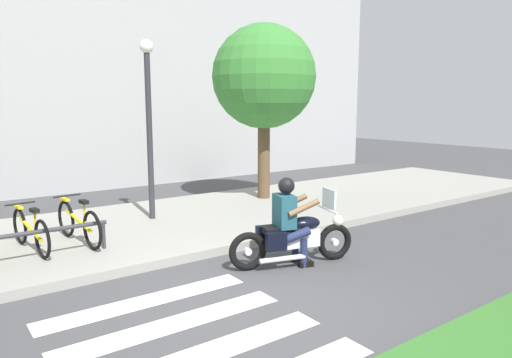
{
  "coord_description": "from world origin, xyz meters",
  "views": [
    {
      "loc": [
        -3.37,
        -4.74,
        2.55
      ],
      "look_at": [
        1.96,
        2.62,
        1.1
      ],
      "focal_mm": 32.98,
      "sensor_mm": 36.0,
      "label": 1
    }
  ],
  "objects": [
    {
      "name": "ground_plane",
      "position": [
        0.0,
        0.0,
        0.0
      ],
      "size": [
        48.0,
        48.0,
        0.0
      ],
      "primitive_type": "plane",
      "color": "#424244"
    },
    {
      "name": "bicycle_3",
      "position": [
        -1.22,
        3.47,
        0.51
      ],
      "size": [
        0.48,
        1.75,
        0.8
      ],
      "color": "black",
      "rests_on": "sidewalk"
    },
    {
      "name": "sidewalk",
      "position": [
        0.0,
        4.02,
        0.07
      ],
      "size": [
        24.0,
        4.4,
        0.15
      ],
      "primitive_type": "cube",
      "color": "gray",
      "rests_on": "ground"
    },
    {
      "name": "building_backdrop",
      "position": [
        0.0,
        9.72,
        4.74
      ],
      "size": [
        24.0,
        1.2,
        9.48
      ],
      "primitive_type": "cube",
      "color": "#A5A5A5",
      "rests_on": "ground"
    },
    {
      "name": "crosswalk_stripe_1",
      "position": [
        -1.12,
        -0.8,
        0.0
      ],
      "size": [
        2.8,
        0.4,
        0.01
      ],
      "primitive_type": "cube",
      "color": "white",
      "rests_on": "ground"
    },
    {
      "name": "crosswalk_stripe_3",
      "position": [
        -1.12,
        0.8,
        0.0
      ],
      "size": [
        2.8,
        0.4,
        0.01
      ],
      "primitive_type": "cube",
      "color": "white",
      "rests_on": "ground"
    },
    {
      "name": "crosswalk_stripe_2",
      "position": [
        -1.12,
        0.0,
        0.0
      ],
      "size": [
        2.8,
        0.4,
        0.01
      ],
      "primitive_type": "cube",
      "color": "white",
      "rests_on": "ground"
    },
    {
      "name": "tree_near_rack",
      "position": [
        3.81,
        4.82,
        3.2
      ],
      "size": [
        2.59,
        2.59,
        4.52
      ],
      "color": "brown",
      "rests_on": "ground"
    },
    {
      "name": "rider",
      "position": [
        1.28,
        0.78,
        0.81
      ],
      "size": [
        0.72,
        0.65,
        1.42
      ],
      "color": "#1E4C59",
      "rests_on": "ground"
    },
    {
      "name": "bicycle_2",
      "position": [
        -1.99,
        3.47,
        0.5
      ],
      "size": [
        0.48,
        1.69,
        0.76
      ],
      "color": "black",
      "rests_on": "sidewalk"
    },
    {
      "name": "bike_rack",
      "position": [
        -2.37,
        2.92,
        0.56
      ],
      "size": [
        2.9,
        0.07,
        0.49
      ],
      "color": "#333338",
      "rests_on": "sidewalk"
    },
    {
      "name": "street_lamp",
      "position": [
        0.55,
        4.42,
        2.35
      ],
      "size": [
        0.28,
        0.28,
        3.83
      ],
      "color": "#2D2D33",
      "rests_on": "ground"
    },
    {
      "name": "motorcycle",
      "position": [
        1.35,
        0.76,
        0.45
      ],
      "size": [
        2.07,
        0.89,
        1.2
      ],
      "color": "black",
      "rests_on": "ground"
    }
  ]
}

